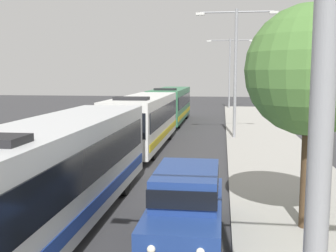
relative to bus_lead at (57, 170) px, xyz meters
The scene contains 7 objects.
bus_lead is the anchor object (origin of this frame).
bus_second_in_line 12.92m from the bus_lead, 90.00° to the left, with size 2.58×11.19×3.21m.
bus_middle 25.42m from the bus_lead, 90.00° to the left, with size 2.58×11.66×3.21m.
white_suv 3.78m from the bus_lead, ahead, with size 1.86×4.95×1.90m.
streetlamp_mid 17.83m from the bus_lead, 72.01° to the left, with size 5.24×0.28×8.37m.
streetlamp_far 41.11m from the bus_lead, 82.42° to the left, with size 5.72×0.28×8.47m.
roadside_tree 7.47m from the bus_lead, ahead, with size 3.50×3.50×6.08m.
Camera 1 is at (3.30, 1.31, 4.39)m, focal length 43.80 mm.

